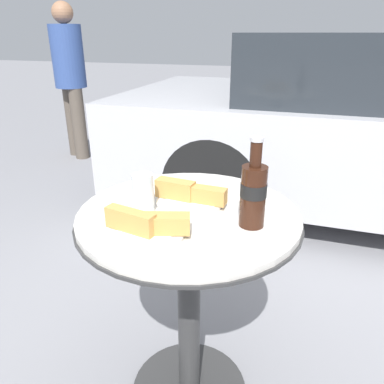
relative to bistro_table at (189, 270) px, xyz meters
name	(u,v)px	position (x,y,z in m)	size (l,w,h in m)	color
bistro_table	(189,270)	(0.00, 0.00, 0.00)	(0.69, 0.69, 0.77)	#333333
cola_bottle_left	(253,192)	(0.20, -0.03, 0.32)	(0.07, 0.07, 0.26)	#33190F
drinking_glass	(143,195)	(-0.13, -0.04, 0.27)	(0.06, 0.06, 0.12)	black
lunch_plate_near	(189,197)	(-0.02, 0.05, 0.24)	(0.23, 0.21, 0.07)	white
lunch_plate_far	(146,228)	(-0.06, -0.18, 0.24)	(0.24, 0.21, 0.07)	white
pedestrian	(70,74)	(-2.11, 2.47, 0.32)	(0.32, 0.32, 1.56)	brown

